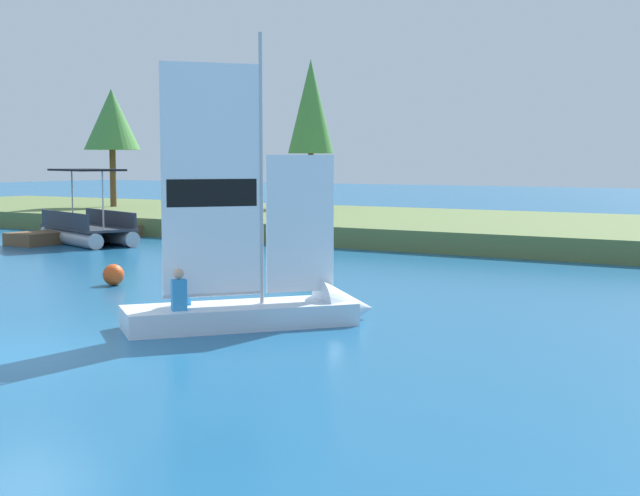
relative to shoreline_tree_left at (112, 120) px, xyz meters
The scene contains 8 objects.
ground_plane 35.41m from the shoreline_tree_left, 47.45° to the right, with size 200.00×200.00×0.00m, color #195684.
shore_bank 24.20m from the shoreline_tree_left, ahead, with size 80.00×14.31×0.79m, color #5B703D.
shoreline_tree_left is the anchor object (origin of this frame).
shoreline_tree_midleft 10.79m from the shoreline_tree_left, 27.51° to the left, with size 2.42×2.42×7.81m.
wooden_dock 13.17m from the shoreline_tree_left, 51.14° to the right, with size 1.54×6.65×0.49m, color brown.
sailboat 33.51m from the shoreline_tree_left, 39.25° to the right, with size 4.26×4.90×6.23m.
pontoon_boat 14.61m from the shoreline_tree_left, 49.02° to the right, with size 5.50×3.75×2.96m.
channel_buoy 26.81m from the shoreline_tree_left, 44.90° to the right, with size 0.56×0.56×0.56m, color #E54C19.
Camera 1 is at (12.54, -10.19, 3.31)m, focal length 51.52 mm.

